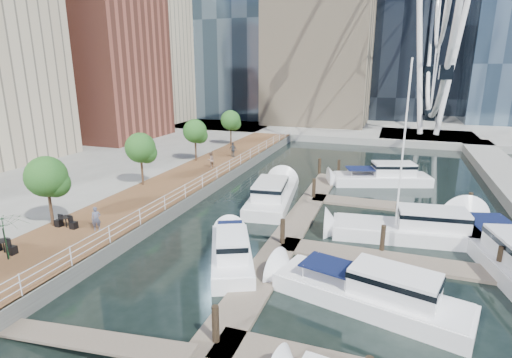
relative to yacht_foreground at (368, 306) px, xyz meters
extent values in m
plane|color=black|center=(-8.65, -2.93, 0.00)|extent=(520.00, 520.00, 0.00)
cube|color=brown|center=(-17.65, 12.07, 0.50)|extent=(6.00, 60.00, 1.00)
cube|color=#595954|center=(-14.65, 12.07, 0.50)|extent=(0.25, 60.00, 1.00)
cube|color=gray|center=(-8.65, 99.07, 0.50)|extent=(200.00, 114.00, 1.00)
cube|color=gray|center=(5.35, 49.07, 0.50)|extent=(14.00, 12.00, 1.00)
cube|color=#6D6051|center=(-5.65, 7.07, 0.10)|extent=(2.00, 32.00, 0.20)
cube|color=#6D6051|center=(0.35, 5.07, 0.10)|extent=(12.00, 2.00, 0.20)
cube|color=#6D6051|center=(0.35, 15.07, 0.10)|extent=(12.00, 2.00, 0.20)
cube|color=brown|center=(-38.65, 31.07, 11.00)|extent=(12.00, 14.00, 20.00)
cube|color=#BCAD8E|center=(-44.65, 47.07, 15.00)|extent=(14.00, 16.00, 28.00)
cylinder|color=white|center=(2.85, 49.07, 14.00)|extent=(0.80, 0.80, 26.00)
cylinder|color=white|center=(7.85, 49.07, 14.00)|extent=(0.80, 0.80, 26.00)
cylinder|color=#3F2B1C|center=(-20.05, 1.07, 2.20)|extent=(0.20, 0.20, 2.40)
sphere|color=#265B1E|center=(-20.05, 1.07, 4.30)|extent=(2.60, 2.60, 2.60)
cylinder|color=#3F2B1C|center=(-20.05, 11.07, 2.20)|extent=(0.20, 0.20, 2.40)
sphere|color=#265B1E|center=(-20.05, 11.07, 4.30)|extent=(2.60, 2.60, 2.60)
cylinder|color=#3F2B1C|center=(-20.05, 21.07, 2.20)|extent=(0.20, 0.20, 2.40)
sphere|color=#265B1E|center=(-20.05, 21.07, 4.30)|extent=(2.60, 2.60, 2.60)
cylinder|color=#3F2B1C|center=(-20.05, 31.07, 2.20)|extent=(0.20, 0.20, 2.40)
sphere|color=#265B1E|center=(-20.05, 31.07, 4.30)|extent=(2.60, 2.60, 2.60)
imported|color=#494D62|center=(-16.76, 1.36, 1.77)|extent=(0.67, 0.63, 1.55)
imported|color=#8B6E60|center=(-17.13, 18.71, 1.84)|extent=(0.90, 0.99, 1.67)
imported|color=#363C44|center=(-16.92, 24.27, 1.84)|extent=(1.04, 0.57, 1.68)
imported|color=black|center=(-18.50, -3.51, 2.23)|extent=(3.32, 3.36, 2.46)
camera|label=1|loc=(0.45, -17.47, 10.89)|focal=28.00mm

